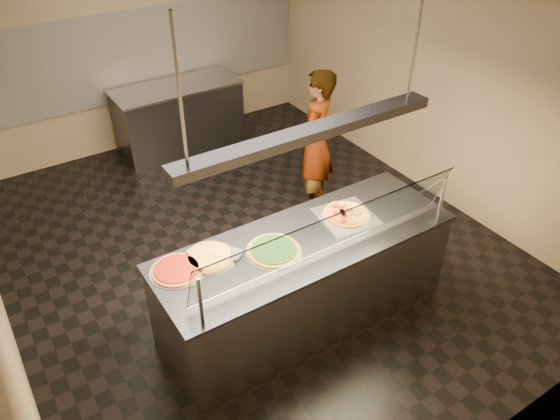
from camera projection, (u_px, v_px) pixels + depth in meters
ground at (250, 246)px, 6.10m from camera, size 5.00×6.00×0.02m
wall_back at (133, 40)px, 7.30m from camera, size 5.00×0.02×3.00m
wall_front at (504, 319)px, 3.17m from camera, size 5.00×0.02×3.00m
wall_right at (432, 72)px, 6.35m from camera, size 0.02×6.00×3.00m
tile_band at (136, 55)px, 7.39m from camera, size 4.90×0.02×1.20m
serving_counter at (304, 279)px, 4.96m from camera, size 2.70×0.94×0.93m
sneeze_guard at (332, 233)px, 4.29m from camera, size 2.46×0.18×0.54m
perforated_tray at (346, 216)px, 4.96m from camera, size 0.55×0.55×0.01m
half_pizza_pepperoni at (338, 217)px, 4.90m from camera, size 0.26×0.43×0.05m
half_pizza_sausage at (355, 211)px, 4.99m from camera, size 0.26×0.43×0.04m
pizza_spinach at (273, 250)px, 4.55m from camera, size 0.47×0.47×0.03m
pizza_cheese at (209, 257)px, 4.48m from camera, size 0.43×0.43×0.03m
pizza_tomato at (177, 270)px, 4.35m from camera, size 0.44×0.44×0.03m
pizza_spatula at (224, 255)px, 4.48m from camera, size 0.27×0.19×0.02m
prep_table at (179, 117)px, 7.73m from camera, size 1.75×0.74×0.93m
worker at (315, 143)px, 6.24m from camera, size 0.76×0.71×1.74m
heat_lamp_housing at (310, 133)px, 4.10m from camera, size 2.30×0.18×0.08m
lamp_rod_left at (180, 94)px, 3.34m from camera, size 0.02×0.02×1.01m
lamp_rod_right at (417, 38)px, 4.23m from camera, size 0.02×0.02×1.01m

